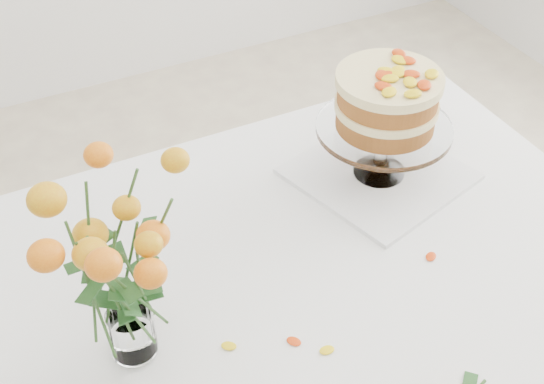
{
  "coord_description": "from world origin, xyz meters",
  "views": [
    {
      "loc": [
        -0.41,
        -0.83,
        1.76
      ],
      "look_at": [
        0.04,
        0.06,
        0.91
      ],
      "focal_mm": 50.0,
      "sensor_mm": 36.0,
      "label": 1
    }
  ],
  "objects": [
    {
      "name": "table",
      "position": [
        0.0,
        0.0,
        0.67
      ],
      "size": [
        1.43,
        0.93,
        0.76
      ],
      "color": "tan",
      "rests_on": "ground"
    },
    {
      "name": "napkin",
      "position": [
        0.34,
        0.17,
        0.76
      ],
      "size": [
        0.39,
        0.39,
        0.01
      ],
      "primitive_type": "cube",
      "rotation": [
        0.0,
        0.0,
        0.27
      ],
      "color": "silver",
      "rests_on": "table"
    },
    {
      "name": "cake_stand",
      "position": [
        0.34,
        0.17,
        0.93
      ],
      "size": [
        0.27,
        0.27,
        0.25
      ],
      "rotation": [
        0.0,
        0.0,
        -0.17
      ],
      "color": "white",
      "rests_on": "napkin"
    },
    {
      "name": "rose_vase",
      "position": [
        -0.26,
        -0.04,
        0.98
      ],
      "size": [
        0.32,
        0.32,
        0.38
      ],
      "rotation": [
        0.0,
        0.0,
        0.41
      ],
      "color": "white",
      "rests_on": "table"
    },
    {
      "name": "stray_petal_a",
      "position": [
        -0.12,
        -0.1,
        0.76
      ],
      "size": [
        0.03,
        0.02,
        0.0
      ],
      "primitive_type": "ellipsoid",
      "color": "yellow",
      "rests_on": "table"
    },
    {
      "name": "stray_petal_b",
      "position": [
        -0.02,
        -0.14,
        0.76
      ],
      "size": [
        0.03,
        0.02,
        0.0
      ],
      "primitive_type": "ellipsoid",
      "color": "yellow",
      "rests_on": "table"
    },
    {
      "name": "stray_petal_c",
      "position": [
        0.02,
        -0.18,
        0.76
      ],
      "size": [
        0.03,
        0.02,
        0.0
      ],
      "primitive_type": "ellipsoid",
      "color": "yellow",
      "rests_on": "table"
    },
    {
      "name": "stray_petal_d",
      "position": [
        -0.26,
        -0.05,
        0.76
      ],
      "size": [
        0.03,
        0.02,
        0.0
      ],
      "primitive_type": "ellipsoid",
      "color": "yellow",
      "rests_on": "table"
    },
    {
      "name": "stray_petal_f",
      "position": [
        0.3,
        -0.08,
        0.76
      ],
      "size": [
        0.03,
        0.02,
        0.0
      ],
      "primitive_type": "ellipsoid",
      "color": "yellow",
      "rests_on": "table"
    }
  ]
}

